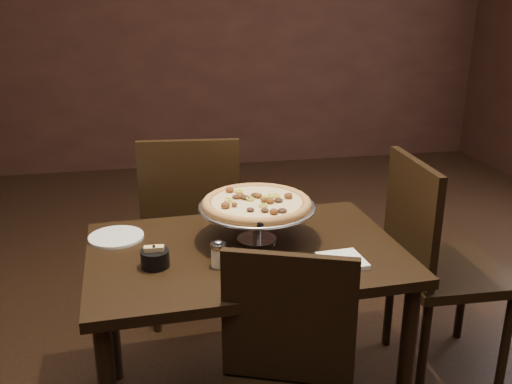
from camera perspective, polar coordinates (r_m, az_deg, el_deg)
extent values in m
cube|color=black|center=(5.52, -7.90, 16.70)|extent=(6.00, 0.02, 2.80)
cube|color=black|center=(2.16, -1.06, -6.16)|extent=(1.20, 0.83, 0.04)
cylinder|color=black|center=(2.25, 14.73, -16.61)|extent=(0.06, 0.06, 0.69)
cylinder|color=black|center=(2.59, -14.31, -11.35)|extent=(0.06, 0.06, 0.69)
cylinder|color=black|center=(2.75, 8.34, -8.97)|extent=(0.06, 0.06, 0.69)
cylinder|color=#AEAEB5|center=(2.22, 0.08, -4.73)|extent=(0.15, 0.15, 0.01)
cylinder|color=#AEAEB5|center=(2.20, 0.08, -3.19)|extent=(0.03, 0.03, 0.12)
cylinder|color=#AEAEB5|center=(2.17, 0.08, -1.63)|extent=(0.11, 0.11, 0.01)
cylinder|color=#A4A5AA|center=(2.17, 0.08, -1.47)|extent=(0.44, 0.44, 0.01)
torus|color=#A4A5AA|center=(2.17, 0.08, -1.45)|extent=(0.45, 0.45, 0.01)
cylinder|color=#9E672F|center=(2.17, 0.08, -1.23)|extent=(0.41, 0.41, 0.01)
torus|color=#9E672F|center=(2.17, 0.08, -1.12)|extent=(0.42, 0.42, 0.04)
cylinder|color=#E4C57D|center=(2.16, 0.08, -0.98)|extent=(0.35, 0.35, 0.01)
cylinder|color=#F4ECBE|center=(2.01, -3.76, -6.48)|extent=(0.05, 0.05, 0.07)
cylinder|color=#AEAEB5|center=(1.99, -3.78, -5.36)|extent=(0.06, 0.06, 0.02)
ellipsoid|color=#AEAEB5|center=(1.99, -3.79, -4.99)|extent=(0.03, 0.03, 0.01)
cylinder|color=#9A220E|center=(1.96, -2.36, -7.25)|extent=(0.05, 0.05, 0.07)
cylinder|color=#AEAEB5|center=(1.94, -2.38, -6.14)|extent=(0.05, 0.05, 0.02)
ellipsoid|color=#AEAEB5|center=(1.94, -2.38, -5.78)|extent=(0.03, 0.03, 0.01)
cylinder|color=black|center=(2.04, -10.06, -6.58)|extent=(0.10, 0.10, 0.06)
cube|color=tan|center=(2.03, -10.56, -6.25)|extent=(0.04, 0.03, 0.07)
cube|color=tan|center=(2.03, -9.71, -6.20)|extent=(0.04, 0.03, 0.07)
cube|color=white|center=(2.07, 8.60, -6.81)|extent=(0.16, 0.16, 0.02)
cylinder|color=white|center=(2.30, -13.81, -4.38)|extent=(0.21, 0.21, 0.01)
cylinder|color=white|center=(1.92, 5.60, -8.83)|extent=(0.24, 0.24, 0.01)
cone|color=#AEAEB5|center=(2.02, 1.46, -2.97)|extent=(0.17, 0.17, 0.00)
cylinder|color=black|center=(2.02, 1.46, -2.88)|extent=(0.11, 0.10, 0.02)
cube|color=black|center=(2.98, -6.41, -3.64)|extent=(0.51, 0.51, 0.04)
cube|color=black|center=(2.69, -6.67, 0.08)|extent=(0.47, 0.08, 0.49)
cylinder|color=black|center=(3.26, -2.87, -6.29)|extent=(0.04, 0.04, 0.46)
cylinder|color=black|center=(3.27, -9.57, -6.50)|extent=(0.04, 0.04, 0.46)
cylinder|color=black|center=(2.92, -2.49, -9.50)|extent=(0.04, 0.04, 0.46)
cylinder|color=black|center=(2.93, -10.02, -9.72)|extent=(0.04, 0.04, 0.46)
cube|color=black|center=(1.82, 3.26, -12.52)|extent=(0.40, 0.18, 0.44)
cube|color=black|center=(2.68, 18.88, -7.54)|extent=(0.48, 0.48, 0.04)
cube|color=black|center=(2.48, 15.26, -2.35)|extent=(0.04, 0.47, 0.49)
cylinder|color=black|center=(2.75, 23.72, -13.42)|extent=(0.04, 0.04, 0.45)
cylinder|color=black|center=(3.02, 19.90, -9.81)|extent=(0.04, 0.04, 0.45)
cylinder|color=black|center=(2.58, 16.42, -14.81)|extent=(0.04, 0.04, 0.45)
cylinder|color=black|center=(2.86, 13.18, -10.77)|extent=(0.04, 0.04, 0.45)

